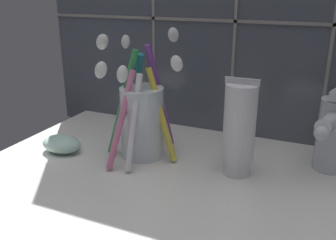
% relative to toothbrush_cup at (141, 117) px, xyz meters
% --- Properties ---
extents(sink_counter, '(0.58, 0.39, 0.02)m').
position_rel_toothbrush_cup_xyz_m(sink_counter, '(0.08, -0.05, -0.07)').
color(sink_counter, silver).
rests_on(sink_counter, ground).
extents(toothbrush_cup, '(0.13, 0.15, 0.19)m').
position_rel_toothbrush_cup_xyz_m(toothbrush_cup, '(0.00, 0.00, 0.00)').
color(toothbrush_cup, silver).
rests_on(toothbrush_cup, sink_counter).
extents(toothpaste_tube, '(0.04, 0.04, 0.13)m').
position_rel_toothbrush_cup_xyz_m(toothpaste_tube, '(0.15, 0.00, 0.00)').
color(toothpaste_tube, white).
rests_on(toothpaste_tube, sink_counter).
extents(sink_faucet, '(0.05, 0.10, 0.12)m').
position_rel_toothbrush_cup_xyz_m(sink_faucet, '(0.26, 0.07, -0.01)').
color(sink_faucet, silver).
rests_on(sink_faucet, sink_counter).
extents(soap_bar, '(0.06, 0.04, 0.03)m').
position_rel_toothbrush_cup_xyz_m(soap_bar, '(-0.12, -0.04, -0.05)').
color(soap_bar, silver).
rests_on(soap_bar, sink_counter).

